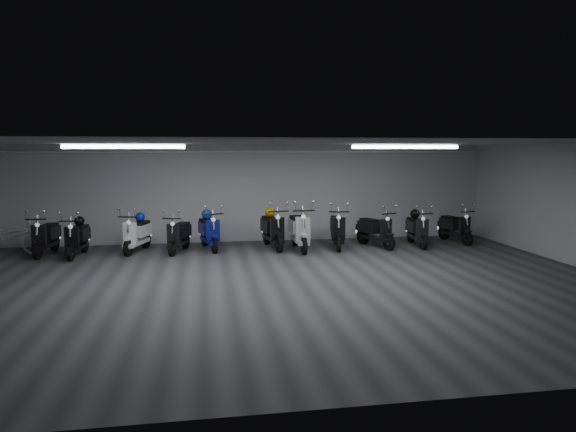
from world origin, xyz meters
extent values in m
cube|color=#343436|center=(0.00, 0.00, -0.01)|extent=(14.00, 10.00, 0.01)
cube|color=gray|center=(0.00, 0.00, 2.80)|extent=(14.00, 10.00, 0.01)
cube|color=#ADADB0|center=(0.00, 5.00, 1.40)|extent=(14.00, 0.01, 2.80)
cube|color=#ADADB0|center=(0.00, -5.00, 1.40)|extent=(14.00, 0.01, 2.80)
cube|color=white|center=(-3.00, 1.00, 2.74)|extent=(2.40, 0.18, 0.08)
cube|color=white|center=(3.00, 1.00, 2.74)|extent=(2.40, 0.18, 0.08)
cylinder|color=white|center=(0.00, 4.92, 2.62)|extent=(13.60, 0.05, 0.05)
imported|color=silver|center=(-6.33, 3.92, 0.57)|extent=(1.77, 0.68, 1.13)
sphere|color=#0D1F97|center=(-3.12, 4.06, 0.90)|extent=(0.25, 0.25, 0.25)
sphere|color=black|center=(4.43, 3.70, 0.88)|extent=(0.27, 0.27, 0.27)
sphere|color=#BC8B0B|center=(0.35, 4.01, 0.97)|extent=(0.29, 0.29, 0.29)
sphere|color=#0E399C|center=(-1.37, 4.09, 0.93)|extent=(0.28, 0.28, 0.28)
sphere|color=black|center=(-4.57, 3.70, 0.88)|extent=(0.25, 0.25, 0.25)
camera|label=1|loc=(-1.41, -9.92, 2.69)|focal=32.08mm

